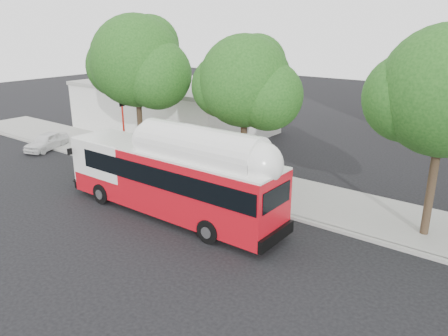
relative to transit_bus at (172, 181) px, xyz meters
The scene contains 10 objects.
ground 2.48m from the transit_bus, 23.68° to the right, with size 120.00×120.00×0.00m, color black.
sidewalk 6.26m from the transit_bus, 74.81° to the left, with size 60.00×5.00×0.15m, color gray.
curb_strip 3.96m from the transit_bus, 63.83° to the left, with size 60.00×0.30×0.15m, color gray.
red_curb_segment 3.90m from the transit_bus, 113.92° to the left, with size 10.00×0.32×0.16m, color maroon.
street_tree_left 9.76m from the transit_bus, 145.00° to the left, with size 6.67×5.80×9.74m.
street_tree_mid 6.84m from the transit_bus, 79.62° to the left, with size 5.75×5.00×8.62m.
low_commercial_bldg 18.21m from the transit_bus, 133.03° to the left, with size 16.20×10.20×4.25m.
transit_bus is the anchor object (origin of this frame).
parked_car 16.13m from the transit_bus, 169.60° to the left, with size 3.78×1.52×1.29m, color silver.
signal_pole 8.75m from the transit_bus, 154.28° to the left, with size 0.12×0.41×4.29m.
Camera 1 is at (12.53, -13.65, 9.05)m, focal length 35.00 mm.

